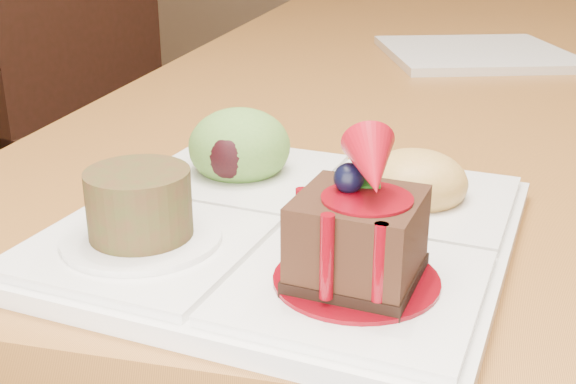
% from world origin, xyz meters
% --- Properties ---
extents(dining_table, '(1.00, 1.80, 0.75)m').
position_xyz_m(dining_table, '(0.00, 0.00, 0.68)').
color(dining_table, '#9E6229').
rests_on(dining_table, ground).
extents(chair_left, '(0.58, 0.58, 1.06)m').
position_xyz_m(chair_left, '(-0.80, 0.23, 0.60)').
color(chair_left, black).
rests_on(chair_left, ground).
extents(sampler_plate, '(0.32, 0.32, 0.11)m').
position_xyz_m(sampler_plate, '(-0.20, -0.75, 0.77)').
color(sampler_plate, silver).
rests_on(sampler_plate, dining_table).
extents(second_plate, '(0.32, 0.32, 0.01)m').
position_xyz_m(second_plate, '(-0.08, -0.08, 0.76)').
color(second_plate, silver).
rests_on(second_plate, dining_table).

